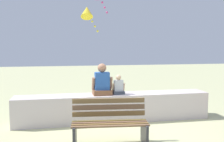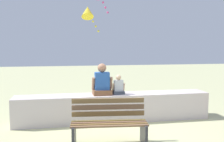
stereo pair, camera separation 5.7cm
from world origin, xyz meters
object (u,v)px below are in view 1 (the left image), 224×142
at_px(park_bench, 110,124).
at_px(person_child, 118,87).
at_px(person_adult, 102,83).
at_px(kite_yellow, 87,12).

height_order(park_bench, person_child, person_child).
height_order(person_adult, person_child, person_adult).
xyz_separation_m(person_adult, kite_yellow, (-0.03, 3.35, 2.21)).
relative_size(person_child, kite_yellow, 0.47).
xyz_separation_m(person_adult, person_child, (0.43, 0.00, -0.12)).
height_order(park_bench, person_adult, person_adult).
relative_size(person_adult, kite_yellow, 0.75).
bearing_deg(kite_yellow, person_child, -82.22).
xyz_separation_m(park_bench, kite_yellow, (0.07, 4.91, 2.81)).
xyz_separation_m(person_child, kite_yellow, (-0.46, 3.35, 2.32)).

